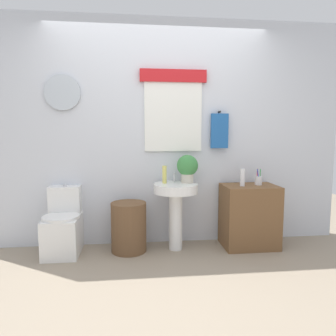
# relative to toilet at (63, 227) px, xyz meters

# --- Properties ---
(ground_plane) EXTENTS (8.00, 8.00, 0.00)m
(ground_plane) POSITION_rel_toilet_xyz_m (1.06, -0.88, -0.28)
(ground_plane) COLOR gray
(back_wall) EXTENTS (4.40, 0.18, 2.60)m
(back_wall) POSITION_rel_toilet_xyz_m (1.06, 0.27, 1.02)
(back_wall) COLOR silver
(back_wall) RESTS_ON ground_plane
(toilet) EXTENTS (0.38, 0.51, 0.73)m
(toilet) POSITION_rel_toilet_xyz_m (0.00, 0.00, 0.00)
(toilet) COLOR white
(toilet) RESTS_ON ground_plane
(laundry_hamper) EXTENTS (0.39, 0.39, 0.54)m
(laundry_hamper) POSITION_rel_toilet_xyz_m (0.71, -0.03, -0.01)
(laundry_hamper) COLOR brown
(laundry_hamper) RESTS_ON ground_plane
(pedestal_sink) EXTENTS (0.49, 0.49, 0.75)m
(pedestal_sink) POSITION_rel_toilet_xyz_m (1.23, -0.03, 0.27)
(pedestal_sink) COLOR white
(pedestal_sink) RESTS_ON ground_plane
(faucet) EXTENTS (0.03, 0.03, 0.10)m
(faucet) POSITION_rel_toilet_xyz_m (1.23, 0.09, 0.51)
(faucet) COLOR silver
(faucet) RESTS_ON pedestal_sink
(wooden_cabinet) EXTENTS (0.61, 0.44, 0.71)m
(wooden_cabinet) POSITION_rel_toilet_xyz_m (2.08, -0.03, 0.07)
(wooden_cabinet) COLOR brown
(wooden_cabinet) RESTS_ON ground_plane
(soap_bottle) EXTENTS (0.05, 0.05, 0.20)m
(soap_bottle) POSITION_rel_toilet_xyz_m (1.11, 0.02, 0.56)
(soap_bottle) COLOR #DBD166
(soap_bottle) RESTS_ON pedestal_sink
(potted_plant) EXTENTS (0.24, 0.24, 0.31)m
(potted_plant) POSITION_rel_toilet_xyz_m (1.37, 0.03, 0.64)
(potted_plant) COLOR beige
(potted_plant) RESTS_ON pedestal_sink
(lotion_bottle) EXTENTS (0.05, 0.05, 0.19)m
(lotion_bottle) POSITION_rel_toilet_xyz_m (1.97, -0.07, 0.53)
(lotion_bottle) COLOR white
(lotion_bottle) RESTS_ON wooden_cabinet
(toothbrush_cup) EXTENTS (0.08, 0.08, 0.19)m
(toothbrush_cup) POSITION_rel_toilet_xyz_m (2.18, -0.01, 0.48)
(toothbrush_cup) COLOR silver
(toothbrush_cup) RESTS_ON wooden_cabinet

